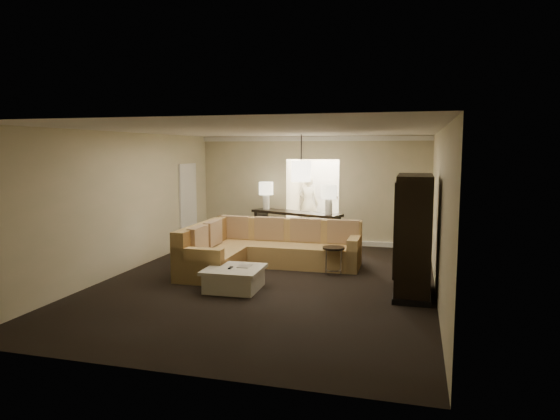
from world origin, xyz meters
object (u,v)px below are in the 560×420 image
(sectional_sofa, at_px, (261,249))
(armoire, at_px, (413,238))
(drink_table, at_px, (333,255))
(person, at_px, (308,201))
(coffee_table, at_px, (234,278))
(console_table, at_px, (296,227))

(sectional_sofa, height_order, armoire, armoire)
(sectional_sofa, distance_m, armoire, 3.33)
(sectional_sofa, relative_size, drink_table, 5.98)
(sectional_sofa, height_order, person, person)
(sectional_sofa, bearing_deg, armoire, -21.88)
(drink_table, bearing_deg, coffee_table, -134.45)
(sectional_sofa, bearing_deg, coffee_table, -89.35)
(coffee_table, relative_size, drink_table, 1.84)
(console_table, height_order, person, person)
(coffee_table, xyz_separation_m, drink_table, (1.51, 1.54, 0.19))
(coffee_table, relative_size, armoire, 0.49)
(person, bearing_deg, coffee_table, 88.89)
(armoire, bearing_deg, drink_table, 145.94)
(sectional_sofa, relative_size, coffee_table, 3.24)
(sectional_sofa, xyz_separation_m, console_table, (0.23, 2.18, 0.16))
(person, bearing_deg, drink_table, 106.60)
(sectional_sofa, bearing_deg, drink_table, -6.80)
(coffee_table, distance_m, console_table, 3.91)
(coffee_table, xyz_separation_m, person, (-0.02, 6.29, 0.74))
(coffee_table, height_order, drink_table, drink_table)
(coffee_table, relative_size, console_table, 0.41)
(sectional_sofa, xyz_separation_m, armoire, (3.06, -1.18, 0.59))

